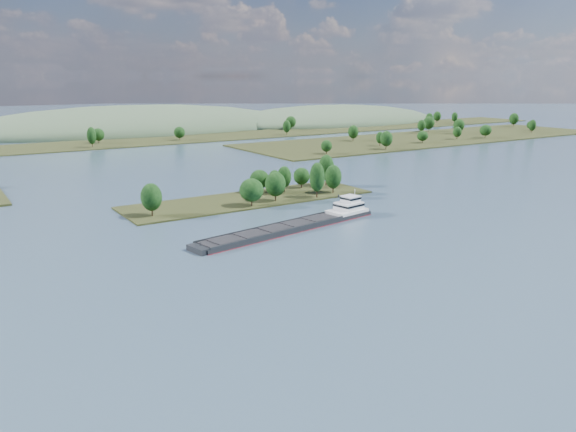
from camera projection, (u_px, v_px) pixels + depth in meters
ground at (345, 235)px, 171.58m from camera, size 1800.00×1800.00×0.00m
tree_island at (266, 189)px, 221.59m from camera, size 100.00×30.73×15.18m
right_bank at (434, 137)px, 440.33m from camera, size 320.00×90.00×14.75m
back_shoreline at (110, 143)px, 403.07m from camera, size 900.00×60.00×15.74m
hill_east at (331, 122)px, 593.70m from camera, size 260.00×140.00×36.00m
hill_west at (137, 129)px, 512.86m from camera, size 320.00×160.00×44.00m
cargo_barge at (300, 224)px, 180.44m from camera, size 71.06×20.01×9.55m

